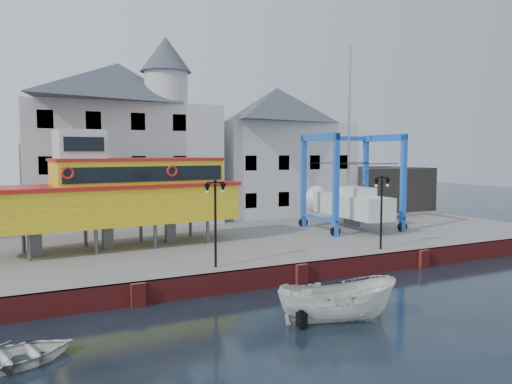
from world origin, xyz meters
name	(u,v)px	position (x,y,z in m)	size (l,w,h in m)	color
ground	(301,284)	(0.00, 0.00, 0.00)	(140.00, 140.00, 0.00)	black
hardstanding	(217,239)	(0.00, 11.00, 0.50)	(44.00, 22.00, 1.00)	slate
quay_wall	(300,273)	(0.00, 0.10, 0.50)	(44.00, 0.47, 1.00)	maroon
building_white_main	(122,141)	(-4.87, 18.39, 7.34)	(14.00, 8.30, 14.00)	silver
building_white_right	(277,151)	(9.00, 19.00, 6.60)	(12.00, 8.00, 11.20)	silver
shed_dark	(378,188)	(19.00, 17.00, 3.00)	(8.00, 7.00, 4.00)	black
lamp_post_left	(215,201)	(-4.00, 1.20, 4.17)	(1.12, 0.32, 4.20)	black
lamp_post_right	(382,193)	(6.00, 1.20, 4.17)	(1.12, 0.32, 4.20)	black
tour_boat	(107,193)	(-7.77, 8.18, 4.15)	(15.55, 4.79, 6.67)	#59595E
travel_lift	(346,198)	(9.00, 8.60, 3.16)	(6.31, 8.67, 12.92)	blue
motorboat_a	(337,322)	(-1.59, -5.32, 0.00)	(1.77, 4.69, 1.81)	silver
motorboat_d	(14,365)	(-12.74, -4.16, 0.00)	(2.62, 3.66, 0.76)	silver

